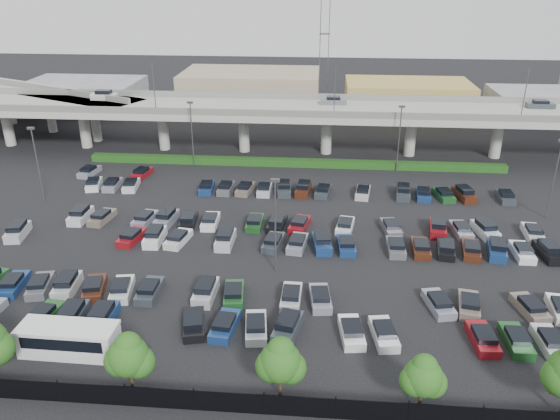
% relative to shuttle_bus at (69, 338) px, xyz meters
% --- Properties ---
extents(ground, '(280.00, 280.00, 0.00)m').
position_rel_shuttle_bus_xyz_m(ground, '(15.65, 22.51, -1.40)').
color(ground, black).
extents(overpass, '(150.00, 13.00, 15.80)m').
position_rel_shuttle_bus_xyz_m(overpass, '(15.40, 54.54, 5.56)').
color(overpass, '#999991').
rests_on(overpass, ground).
extents(on_ramp, '(50.93, 30.13, 8.80)m').
position_rel_shuttle_bus_xyz_m(on_ramp, '(-36.45, 65.56, 5.45)').
color(on_ramp, '#999991').
rests_on(on_ramp, ground).
extents(hedge, '(66.00, 1.60, 1.10)m').
position_rel_shuttle_bus_xyz_m(hedge, '(15.65, 47.51, -0.85)').
color(hedge, '#103810').
rests_on(hedge, ground).
extents(fence, '(70.00, 0.10, 2.00)m').
position_rel_shuttle_bus_xyz_m(fence, '(15.60, -5.49, -0.50)').
color(fence, black).
rests_on(fence, ground).
extents(tree_row, '(65.07, 3.66, 5.94)m').
position_rel_shuttle_bus_xyz_m(tree_row, '(16.35, -4.01, 2.12)').
color(tree_row, '#332316').
rests_on(tree_row, ground).
extents(shuttle_bus, '(8.08, 2.91, 2.58)m').
position_rel_shuttle_bus_xyz_m(shuttle_bus, '(0.00, 0.00, 0.00)').
color(shuttle_bus, white).
rests_on(shuttle_bus, ground).
extents(parked_cars, '(62.89, 41.66, 1.67)m').
position_rel_shuttle_bus_xyz_m(parked_cars, '(15.42, 18.86, -0.79)').
color(parked_cars, white).
rests_on(parked_cars, ground).
extents(light_poles, '(66.90, 48.38, 10.30)m').
position_rel_shuttle_bus_xyz_m(light_poles, '(11.52, 24.51, 4.83)').
color(light_poles, '#48484D').
rests_on(light_poles, ground).
extents(distant_buildings, '(138.00, 24.00, 9.00)m').
position_rel_shuttle_bus_xyz_m(distant_buildings, '(28.03, 84.33, 2.34)').
color(distant_buildings, gray).
rests_on(distant_buildings, ground).
extents(comm_tower, '(2.40, 2.40, 30.00)m').
position_rel_shuttle_bus_xyz_m(comm_tower, '(19.65, 96.51, 14.21)').
color(comm_tower, '#48484D').
rests_on(comm_tower, ground).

